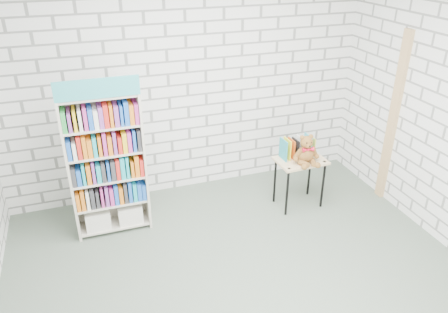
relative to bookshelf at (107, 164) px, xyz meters
name	(u,v)px	position (x,y,z in m)	size (l,w,h in m)	color
ground	(246,284)	(1.08, -1.36, -0.82)	(4.50, 4.50, 0.00)	#4F5D4E
room_shell	(251,110)	(1.08, -1.36, 0.96)	(4.52, 4.02, 2.81)	silver
bookshelf	(107,164)	(0.00, 0.00, 0.00)	(0.80, 0.31, 1.80)	beige
display_table	(300,166)	(2.20, -0.25, -0.29)	(0.59, 0.42, 0.62)	tan
table_books	(298,147)	(2.20, -0.16, -0.08)	(0.41, 0.19, 0.24)	teal
teddy_bear	(306,152)	(2.21, -0.34, -0.06)	(0.32, 0.30, 0.35)	brown
door_trim	(393,119)	(3.31, -0.41, 0.23)	(0.05, 0.12, 2.10)	tan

